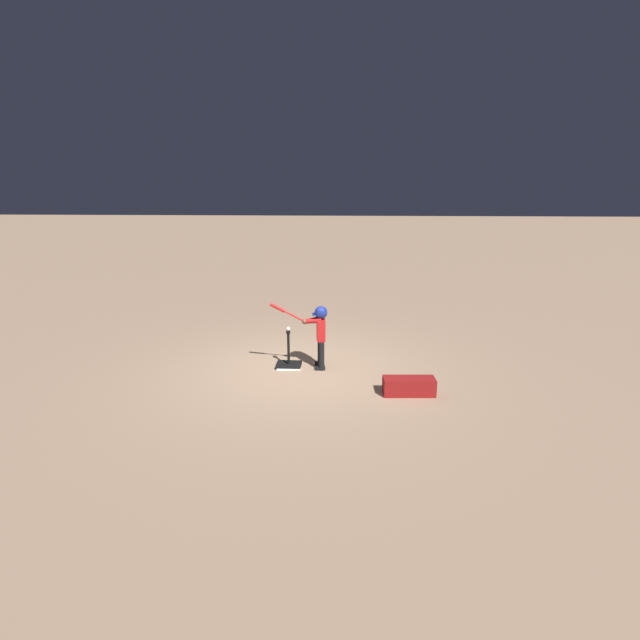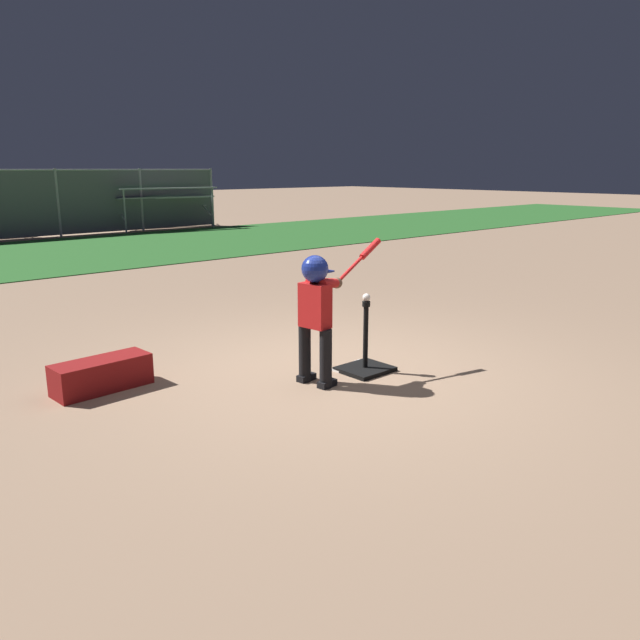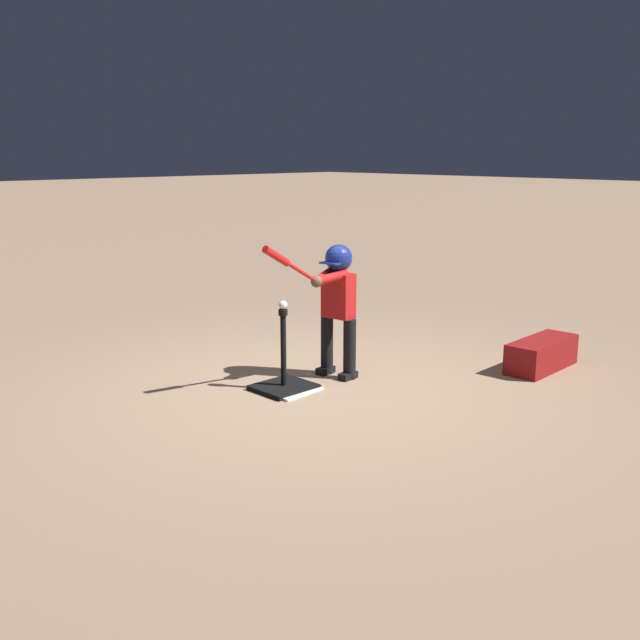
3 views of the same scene
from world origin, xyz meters
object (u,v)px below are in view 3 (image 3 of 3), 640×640
at_px(baseball, 283,305).
at_px(batting_tee, 284,380).
at_px(batter_child, 336,294).
at_px(equipment_bag, 541,354).

bearing_deg(baseball, batting_tee, 90.00).
distance_m(batting_tee, baseball, 0.64).
bearing_deg(batter_child, batting_tee, -4.54).
bearing_deg(equipment_bag, baseball, -32.50).
height_order(batting_tee, batter_child, batter_child).
distance_m(batter_child, baseball, 0.58).
relative_size(batting_tee, batter_child, 0.55).
distance_m(batting_tee, batter_child, 0.88).
relative_size(batter_child, equipment_bag, 1.50).
xyz_separation_m(batting_tee, batter_child, (-0.57, 0.05, 0.67)).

